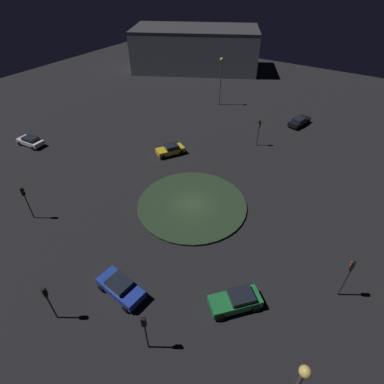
{
  "coord_description": "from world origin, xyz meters",
  "views": [
    {
      "loc": [
        21.61,
        13.86,
        22.45
      ],
      "look_at": [
        0.0,
        0.0,
        1.91
      ],
      "focal_mm": 28.21,
      "sensor_mm": 36.0,
      "label": 1
    }
  ],
  "objects_px": {
    "traffic_light_east": "(145,327)",
    "car_black": "(299,121)",
    "car_green": "(236,300)",
    "car_yellow": "(170,150)",
    "store_building": "(195,49)",
    "traffic_light_west": "(259,128)",
    "streetlamp_southwest": "(221,73)",
    "car_blue": "(121,287)",
    "traffic_light_east_near": "(47,297)",
    "traffic_light_southeast": "(25,197)",
    "traffic_light_north": "(349,272)",
    "car_white": "(30,141)"
  },
  "relations": [
    {
      "from": "car_white",
      "to": "traffic_light_west",
      "type": "height_order",
      "value": "traffic_light_west"
    },
    {
      "from": "car_blue",
      "to": "store_building",
      "type": "bearing_deg",
      "value": -57.6
    },
    {
      "from": "car_white",
      "to": "traffic_light_southeast",
      "type": "relative_size",
      "value": 1.01
    },
    {
      "from": "traffic_light_north",
      "to": "car_yellow",
      "type": "bearing_deg",
      "value": -12.79
    },
    {
      "from": "car_green",
      "to": "streetlamp_southwest",
      "type": "relative_size",
      "value": 0.51
    },
    {
      "from": "traffic_light_east",
      "to": "store_building",
      "type": "xyz_separation_m",
      "value": [
        -57.96,
        -32.48,
        1.7
      ]
    },
    {
      "from": "car_yellow",
      "to": "traffic_light_southeast",
      "type": "distance_m",
      "value": 19.21
    },
    {
      "from": "traffic_light_north",
      "to": "car_green",
      "type": "bearing_deg",
      "value": 49.77
    },
    {
      "from": "car_blue",
      "to": "traffic_light_north",
      "type": "height_order",
      "value": "traffic_light_north"
    },
    {
      "from": "car_green",
      "to": "traffic_light_west",
      "type": "bearing_deg",
      "value": -118.12
    },
    {
      "from": "car_blue",
      "to": "traffic_light_north",
      "type": "distance_m",
      "value": 18.22
    },
    {
      "from": "car_white",
      "to": "traffic_light_east_near",
      "type": "relative_size",
      "value": 1.07
    },
    {
      "from": "car_blue",
      "to": "traffic_light_east",
      "type": "distance_m",
      "value": 5.59
    },
    {
      "from": "traffic_light_east_near",
      "to": "store_building",
      "type": "bearing_deg",
      "value": 28.3
    },
    {
      "from": "traffic_light_north",
      "to": "traffic_light_west",
      "type": "bearing_deg",
      "value": -40.93
    },
    {
      "from": "car_green",
      "to": "streetlamp_southwest",
      "type": "distance_m",
      "value": 41.35
    },
    {
      "from": "traffic_light_west",
      "to": "traffic_light_southeast",
      "type": "bearing_deg",
      "value": -24.43
    },
    {
      "from": "car_black",
      "to": "traffic_light_southeast",
      "type": "distance_m",
      "value": 41.1
    },
    {
      "from": "car_white",
      "to": "traffic_light_east_near",
      "type": "xyz_separation_m",
      "value": [
        15.49,
        25.54,
        2.02
      ]
    },
    {
      "from": "traffic_light_north",
      "to": "streetlamp_southwest",
      "type": "relative_size",
      "value": 0.51
    },
    {
      "from": "car_black",
      "to": "car_blue",
      "type": "xyz_separation_m",
      "value": [
        38.99,
        -2.88,
        0.08
      ]
    },
    {
      "from": "traffic_light_east",
      "to": "car_black",
      "type": "bearing_deg",
      "value": -18.71
    },
    {
      "from": "traffic_light_west",
      "to": "car_blue",
      "type": "bearing_deg",
      "value": 3.23
    },
    {
      "from": "car_black",
      "to": "car_white",
      "type": "height_order",
      "value": "car_white"
    },
    {
      "from": "car_black",
      "to": "traffic_light_east_near",
      "type": "distance_m",
      "value": 43.73
    },
    {
      "from": "streetlamp_southwest",
      "to": "store_building",
      "type": "distance_m",
      "value": 22.51
    },
    {
      "from": "traffic_light_southeast",
      "to": "traffic_light_east_near",
      "type": "relative_size",
      "value": 1.05
    },
    {
      "from": "car_blue",
      "to": "traffic_light_west",
      "type": "distance_m",
      "value": 29.11
    },
    {
      "from": "car_white",
      "to": "traffic_light_southeast",
      "type": "height_order",
      "value": "traffic_light_southeast"
    },
    {
      "from": "traffic_light_southeast",
      "to": "streetlamp_southwest",
      "type": "relative_size",
      "value": 0.49
    },
    {
      "from": "store_building",
      "to": "traffic_light_east_near",
      "type": "bearing_deg",
      "value": 85.36
    },
    {
      "from": "traffic_light_east",
      "to": "traffic_light_east_near",
      "type": "bearing_deg",
      "value": 84.49
    },
    {
      "from": "car_yellow",
      "to": "traffic_light_east",
      "type": "relative_size",
      "value": 1.06
    },
    {
      "from": "traffic_light_west",
      "to": "streetlamp_southwest",
      "type": "distance_m",
      "value": 16.11
    },
    {
      "from": "car_yellow",
      "to": "traffic_light_west",
      "type": "xyz_separation_m",
      "value": [
        -8.85,
        9.21,
        2.04
      ]
    },
    {
      "from": "car_yellow",
      "to": "store_building",
      "type": "distance_m",
      "value": 40.12
    },
    {
      "from": "car_black",
      "to": "traffic_light_north",
      "type": "distance_m",
      "value": 31.96
    },
    {
      "from": "car_yellow",
      "to": "store_building",
      "type": "height_order",
      "value": "store_building"
    },
    {
      "from": "car_blue",
      "to": "traffic_light_east_near",
      "type": "xyz_separation_m",
      "value": [
        4.33,
        -2.75,
        1.96
      ]
    },
    {
      "from": "car_black",
      "to": "car_green",
      "type": "relative_size",
      "value": 1.12
    },
    {
      "from": "traffic_light_north",
      "to": "traffic_light_east_near",
      "type": "xyz_separation_m",
      "value": [
        13.97,
        -18.05,
        -0.28
      ]
    },
    {
      "from": "traffic_light_southeast",
      "to": "traffic_light_west",
      "type": "xyz_separation_m",
      "value": [
        -27.34,
        13.95,
        -0.09
      ]
    },
    {
      "from": "traffic_light_southeast",
      "to": "traffic_light_north",
      "type": "xyz_separation_m",
      "value": [
        -7.94,
        29.57,
        0.14
      ]
    },
    {
      "from": "car_blue",
      "to": "store_building",
      "type": "relative_size",
      "value": 0.14
    },
    {
      "from": "streetlamp_southwest",
      "to": "car_blue",
      "type": "bearing_deg",
      "value": 17.26
    },
    {
      "from": "car_yellow",
      "to": "car_blue",
      "type": "bearing_deg",
      "value": -123.01
    },
    {
      "from": "car_yellow",
      "to": "car_green",
      "type": "xyz_separation_m",
      "value": [
        16.12,
        18.09,
        0.01
      ]
    },
    {
      "from": "traffic_light_west",
      "to": "car_black",
      "type": "bearing_deg",
      "value": 164.78
    },
    {
      "from": "traffic_light_north",
      "to": "traffic_light_west",
      "type": "relative_size",
      "value": 1.09
    },
    {
      "from": "traffic_light_southeast",
      "to": "car_blue",
      "type": "bearing_deg",
      "value": -46.33
    }
  ]
}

